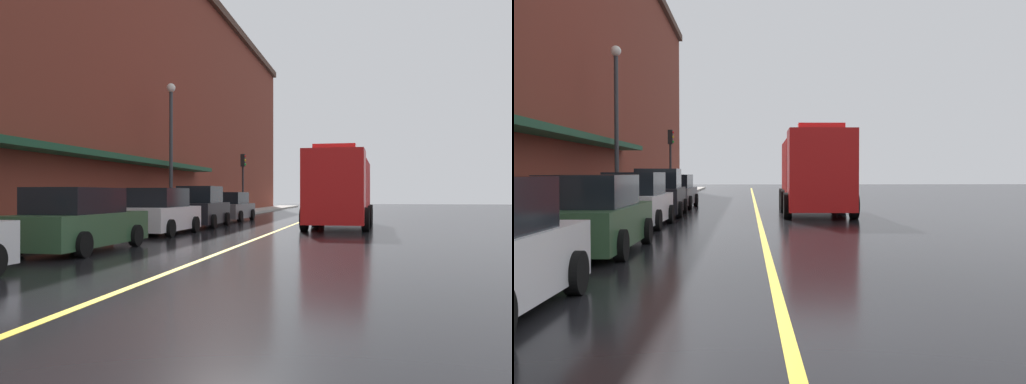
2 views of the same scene
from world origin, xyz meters
TOP-DOWN VIEW (x-y plane):
  - ground_plane at (0.00, 25.00)m, footprint 112.00×112.00m
  - sidewalk_left at (-6.20, 25.00)m, footprint 2.40×70.00m
  - lane_center_stripe at (0.00, 25.00)m, footprint 0.16×70.00m
  - brick_building_left at (-13.11, 24.00)m, footprint 12.60×64.00m
  - parked_car_1 at (-3.86, 6.71)m, footprint 2.10×4.81m
  - parked_car_2 at (-4.04, 12.96)m, footprint 2.09×4.25m
  - parked_car_3 at (-4.00, 17.90)m, footprint 2.12×4.18m
  - parked_car_4 at (-4.05, 23.77)m, footprint 2.05×4.49m
  - fire_truck at (2.44, 19.05)m, footprint 3.00×8.44m
  - parking_meter_0 at (-5.35, 21.57)m, footprint 0.14×0.18m
  - street_lamp_left at (-5.95, 19.07)m, footprint 0.44×0.44m
  - traffic_light_near at (-5.29, 31.86)m, footprint 0.38×0.36m

SIDE VIEW (x-z plane):
  - ground_plane at x=0.00m, z-range 0.00..0.00m
  - lane_center_stripe at x=0.00m, z-range 0.00..0.01m
  - sidewalk_left at x=-6.20m, z-range 0.00..0.15m
  - parked_car_4 at x=-4.05m, z-range -0.05..1.60m
  - parked_car_1 at x=-3.86m, z-range -0.05..1.66m
  - parked_car_2 at x=-4.04m, z-range -0.06..1.71m
  - parked_car_3 at x=-4.00m, z-range -0.07..1.84m
  - parking_meter_0 at x=-5.35m, z-range 0.39..1.72m
  - fire_truck at x=2.44m, z-range -0.09..3.53m
  - traffic_light_near at x=-5.29m, z-range 1.01..5.31m
  - street_lamp_left at x=-5.95m, z-range 0.93..7.87m
  - brick_building_left at x=-13.11m, z-range 0.01..15.76m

